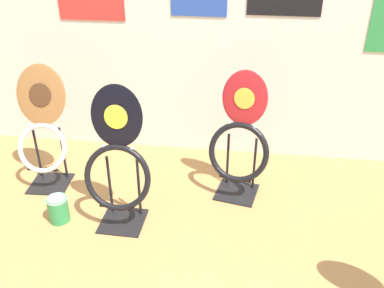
% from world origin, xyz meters
% --- Properties ---
extents(toilet_seat_display_jazz_black, '(0.43, 0.29, 0.93)m').
position_xyz_m(toilet_seat_display_jazz_black, '(-0.30, 1.13, 0.43)').
color(toilet_seat_display_jazz_black, black).
rests_on(toilet_seat_display_jazz_black, ground_plane).
extents(toilet_seat_display_woodgrain, '(0.37, 0.35, 0.88)m').
position_xyz_m(toilet_seat_display_woodgrain, '(-0.95, 1.51, 0.43)').
color(toilet_seat_display_woodgrain, black).
rests_on(toilet_seat_display_woodgrain, ground_plane).
extents(toilet_seat_display_crimson_swirl, '(0.45, 0.33, 0.90)m').
position_xyz_m(toilet_seat_display_crimson_swirl, '(0.43, 1.55, 0.42)').
color(toilet_seat_display_crimson_swirl, black).
rests_on(toilet_seat_display_crimson_swirl, ground_plane).
extents(paint_can, '(0.14, 0.14, 0.18)m').
position_xyz_m(paint_can, '(-0.71, 1.09, 0.10)').
color(paint_can, '#2D8E4C').
rests_on(paint_can, ground_plane).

